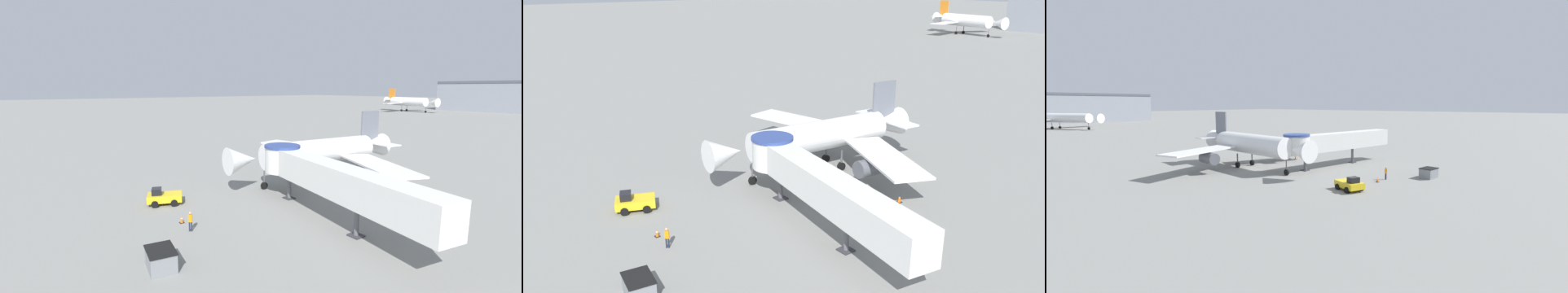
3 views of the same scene
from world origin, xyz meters
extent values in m
plane|color=gray|center=(0.00, 0.00, 0.00)|extent=(800.00, 800.00, 0.00)
cylinder|color=white|center=(0.72, 1.09, 3.94)|extent=(5.12, 16.70, 3.25)
cone|color=white|center=(-0.58, -10.14, 3.94)|extent=(3.64, 3.92, 3.25)
cone|color=white|center=(1.80, 10.38, 3.94)|extent=(3.79, 5.21, 3.25)
cube|color=white|center=(-6.84, 4.42, 3.37)|extent=(13.07, 6.38, 0.22)
cube|color=white|center=(8.84, 2.61, 3.37)|extent=(13.05, 8.84, 0.22)
cube|color=slate|center=(1.77, 10.13, 6.86)|extent=(0.61, 3.24, 4.22)
cube|color=white|center=(1.82, 10.62, 4.51)|extent=(8.72, 3.23, 0.18)
cylinder|color=#565960|center=(-5.95, 3.32, 2.23)|extent=(2.15, 3.42, 1.79)
cylinder|color=#565960|center=(7.73, 1.74, 2.23)|extent=(2.15, 3.42, 1.79)
cylinder|color=#4C4C51|center=(-0.24, -7.14, 1.38)|extent=(0.18, 0.18, 1.87)
cylinder|color=black|center=(-0.24, -7.14, 0.45)|extent=(0.36, 0.92, 0.90)
cylinder|color=#4C4C51|center=(-0.50, 3.29, 1.38)|extent=(0.22, 0.22, 1.87)
cylinder|color=black|center=(-0.50, 3.29, 0.45)|extent=(0.50, 0.94, 0.90)
cylinder|color=#4C4C51|center=(2.41, 2.96, 1.38)|extent=(0.22, 0.22, 1.87)
cylinder|color=black|center=(2.41, 2.96, 0.45)|extent=(0.50, 0.94, 0.90)
cube|color=silver|center=(13.12, -8.65, 4.11)|extent=(21.46, 6.44, 2.80)
cylinder|color=silver|center=(2.63, -6.71, 4.11)|extent=(3.90, 3.90, 2.80)
cylinder|color=navy|center=(2.63, -6.71, 5.66)|extent=(4.10, 4.10, 0.30)
cylinder|color=#56565B|center=(4.31, -7.02, 1.36)|extent=(0.44, 0.44, 2.71)
cube|color=#333338|center=(4.31, -7.02, 0.06)|extent=(1.10, 1.10, 0.12)
cylinder|color=#56565B|center=(15.22, -9.04, 1.36)|extent=(0.44, 0.44, 2.71)
cube|color=#333338|center=(15.22, -9.04, 0.06)|extent=(1.10, 1.10, 0.12)
cube|color=yellow|center=(-2.08, -18.93, 0.73)|extent=(3.29, 4.06, 0.74)
cube|color=black|center=(-2.39, -19.66, 1.43)|extent=(1.53, 1.40, 0.67)
cylinder|color=black|center=(-3.43, -19.41, 0.35)|extent=(0.58, 0.78, 0.71)
cylinder|color=black|center=(-1.48, -20.24, 0.35)|extent=(0.58, 0.78, 0.71)
cylinder|color=black|center=(-2.68, -17.63, 0.35)|extent=(0.58, 0.78, 0.71)
cylinder|color=black|center=(-0.72, -18.45, 0.35)|extent=(0.58, 0.78, 0.71)
cube|color=gray|center=(10.89, -24.08, 0.67)|extent=(2.57, 2.07, 1.34)
cube|color=black|center=(10.89, -24.08, 1.38)|extent=(2.73, 2.20, 0.08)
cube|color=black|center=(3.98, -19.63, 0.02)|extent=(0.41, 0.41, 0.04)
cone|color=orange|center=(3.98, -19.63, 0.36)|extent=(0.28, 0.28, 0.64)
cylinder|color=white|center=(3.98, -19.63, 0.43)|extent=(0.15, 0.15, 0.08)
cube|color=black|center=(11.92, 1.32, 0.02)|extent=(0.49, 0.49, 0.04)
cone|color=orange|center=(11.92, 1.32, 0.43)|extent=(0.34, 0.34, 0.77)
cylinder|color=white|center=(11.92, 1.32, 0.52)|extent=(0.19, 0.19, 0.09)
cylinder|color=#1E2338|center=(6.15, -19.84, 0.43)|extent=(0.12, 0.12, 0.85)
cylinder|color=#1E2338|center=(6.26, -19.70, 0.43)|extent=(0.12, 0.12, 0.85)
cube|color=orange|center=(6.20, -19.77, 1.19)|extent=(0.36, 0.39, 0.67)
sphere|color=tan|center=(6.20, -19.77, 1.64)|extent=(0.23, 0.23, 0.23)
cylinder|color=white|center=(11.97, 124.31, 4.57)|extent=(14.19, 26.59, 3.74)
cone|color=white|center=(18.75, 108.49, 4.57)|extent=(5.06, 5.26, 3.74)
cube|color=white|center=(20.15, 131.56, 3.92)|extent=(17.46, 7.44, 0.22)
cylinder|color=#4C4C51|center=(17.13, 112.26, 1.63)|extent=(0.18, 0.18, 2.15)
cylinder|color=black|center=(17.13, 112.26, 0.55)|extent=(0.67, 1.11, 1.10)
cylinder|color=#4C4C51|center=(9.08, 126.79, 1.63)|extent=(0.22, 0.22, 2.15)
cylinder|color=black|center=(9.08, 126.79, 0.55)|extent=(0.80, 1.17, 1.10)
cylinder|color=#4C4C51|center=(12.18, 128.12, 1.63)|extent=(0.22, 0.22, 2.15)
cylinder|color=black|center=(12.18, 128.12, 0.55)|extent=(0.80, 1.17, 1.10)
camera|label=1|loc=(32.75, -31.49, 12.24)|focal=24.00mm
camera|label=2|loc=(39.77, -34.49, 20.33)|focal=35.00mm
camera|label=3|loc=(-37.71, -40.36, 10.53)|focal=24.00mm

